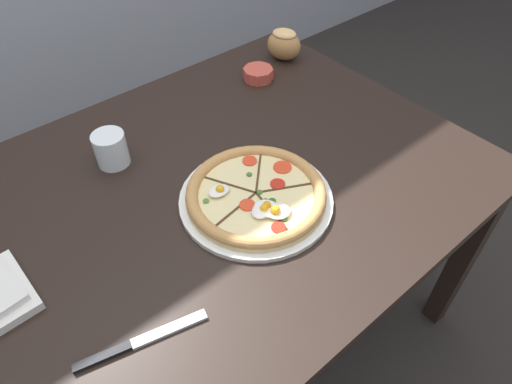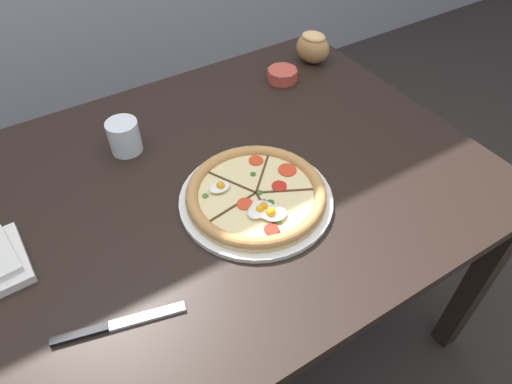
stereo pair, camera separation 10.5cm
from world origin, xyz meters
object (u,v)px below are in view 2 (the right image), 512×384
(dining_table, at_px, (214,205))
(bread_piece_near, at_px, (313,47))
(water_glass, at_px, (125,138))
(knife_main, at_px, (118,324))
(pizza, at_px, (256,195))
(ramekin_bowl, at_px, (282,75))

(dining_table, relative_size, bread_piece_near, 9.77)
(dining_table, relative_size, water_glass, 15.49)
(dining_table, distance_m, knife_main, 0.42)
(pizza, relative_size, knife_main, 1.48)
(dining_table, relative_size, pizza, 3.76)
(ramekin_bowl, xyz_separation_m, water_glass, (-0.54, -0.07, 0.02))
(ramekin_bowl, bearing_deg, knife_main, -143.82)
(knife_main, bearing_deg, dining_table, 51.25)
(knife_main, bearing_deg, pizza, 33.30)
(pizza, distance_m, knife_main, 0.41)
(water_glass, bearing_deg, knife_main, -112.72)
(dining_table, height_order, knife_main, knife_main)
(knife_main, bearing_deg, bread_piece_near, 47.52)
(water_glass, bearing_deg, pizza, -60.95)
(knife_main, bearing_deg, ramekin_bowl, 50.39)
(dining_table, bearing_deg, bread_piece_near, 30.93)
(water_glass, bearing_deg, ramekin_bowl, 6.93)
(dining_table, xyz_separation_m, knife_main, (-0.33, -0.25, 0.09))
(pizza, distance_m, water_glass, 0.39)
(ramekin_bowl, relative_size, bread_piece_near, 0.71)
(ramekin_bowl, relative_size, knife_main, 0.40)
(dining_table, height_order, bread_piece_near, bread_piece_near)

